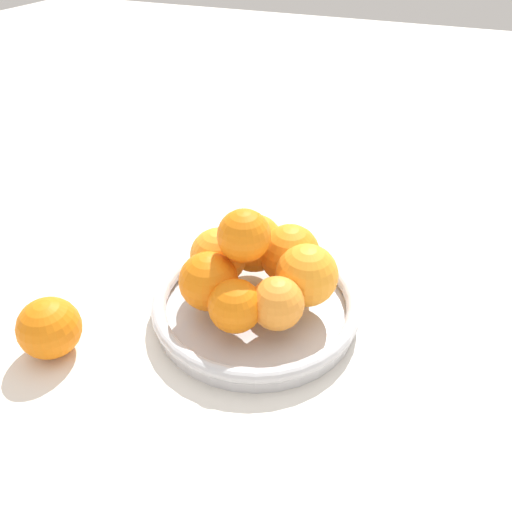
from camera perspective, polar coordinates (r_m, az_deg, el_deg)
name	(u,v)px	position (r m, az deg, el deg)	size (l,w,h in m)	color
ground_plane	(256,314)	(0.68, 0.00, -6.67)	(4.00, 4.00, 0.00)	silver
fruit_bowl	(256,305)	(0.66, 0.00, -5.58)	(0.27, 0.27, 0.03)	silver
orange_pile	(257,266)	(0.63, 0.10, -1.11)	(0.20, 0.19, 0.13)	orange
stray_orange	(49,328)	(0.65, -22.54, -7.59)	(0.08, 0.08, 0.08)	orange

